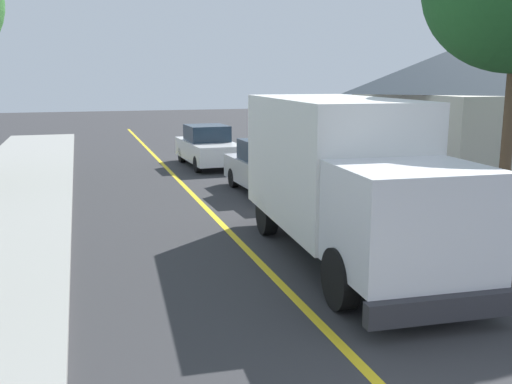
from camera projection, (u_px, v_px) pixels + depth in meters
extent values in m
cube|color=gold|center=(227.00, 230.00, 13.87)|extent=(0.16, 56.00, 0.01)
cube|color=silver|center=(330.00, 160.00, 12.19)|extent=(2.68, 5.13, 2.60)
cube|color=silver|center=(410.00, 220.00, 8.95)|extent=(2.39, 2.13, 1.70)
cube|color=#1E2D3D|center=(443.00, 209.00, 8.02)|extent=(2.04, 0.20, 0.75)
cube|color=#2D2D33|center=(444.00, 308.00, 8.13)|extent=(2.41, 0.34, 0.36)
cylinder|color=black|center=(458.00, 268.00, 9.58)|extent=(0.36, 1.02, 1.00)
cylinder|color=black|center=(340.00, 279.00, 9.08)|extent=(0.36, 1.02, 1.00)
cylinder|color=black|center=(350.00, 208.00, 13.91)|extent=(0.36, 1.02, 1.00)
cylinder|color=black|center=(267.00, 213.00, 13.41)|extent=(0.36, 1.02, 1.00)
cube|color=#B7B7BC|center=(271.00, 173.00, 18.03)|extent=(1.95, 4.46, 0.76)
cube|color=#1E2D3D|center=(269.00, 151.00, 18.03)|extent=(1.65, 1.85, 0.64)
cylinder|color=black|center=(312.00, 190.00, 17.05)|extent=(0.24, 0.65, 0.64)
cylinder|color=black|center=(262.00, 194.00, 16.54)|extent=(0.24, 0.65, 0.64)
cylinder|color=black|center=(278.00, 175.00, 19.65)|extent=(0.24, 0.65, 0.64)
cylinder|color=black|center=(234.00, 178.00, 19.15)|extent=(0.24, 0.65, 0.64)
cube|color=silver|center=(208.00, 150.00, 23.56)|extent=(1.99, 4.47, 0.76)
cube|color=#1E2D3D|center=(207.00, 133.00, 23.56)|extent=(1.66, 1.87, 0.64)
cylinder|color=black|center=(237.00, 162.00, 22.58)|extent=(0.25, 0.65, 0.64)
cylinder|color=black|center=(198.00, 164.00, 22.06)|extent=(0.25, 0.65, 0.64)
cylinder|color=black|center=(217.00, 153.00, 25.18)|extent=(0.25, 0.65, 0.64)
cylinder|color=black|center=(182.00, 155.00, 24.66)|extent=(0.25, 0.65, 0.64)
cylinder|color=gray|center=(380.00, 168.00, 16.22)|extent=(0.08, 0.08, 2.20)
cylinder|color=red|center=(381.00, 127.00, 16.02)|extent=(0.76, 0.03, 0.76)
cylinder|color=white|center=(381.00, 127.00, 16.04)|extent=(0.80, 0.02, 0.80)
cube|color=beige|center=(491.00, 130.00, 23.31)|extent=(8.65, 7.83, 3.00)
pyramid|color=#333D47|center=(496.00, 62.00, 22.78)|extent=(9.52, 8.62, 2.40)
cube|color=brown|center=(411.00, 148.00, 21.23)|extent=(0.10, 1.00, 2.10)
cylinder|color=brown|center=(507.00, 147.00, 14.41)|extent=(0.28, 0.28, 3.81)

